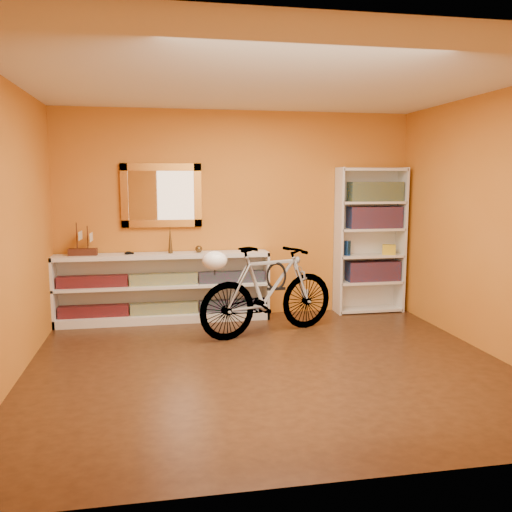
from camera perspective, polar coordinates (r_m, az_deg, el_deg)
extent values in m
cube|color=#311A0D|center=(5.17, 1.44, -11.63)|extent=(4.50, 4.00, 0.01)
cube|color=silver|center=(4.95, 1.55, 18.16)|extent=(4.50, 4.00, 0.01)
cube|color=#BD681C|center=(6.86, -1.98, 4.41)|extent=(4.50, 0.01, 2.60)
cube|color=#BD681C|center=(4.94, -25.04, 2.23)|extent=(0.01, 4.00, 2.60)
cube|color=#BD681C|center=(5.79, 23.92, 3.04)|extent=(0.01, 4.00, 2.60)
cube|color=#96571B|center=(6.73, -10.02, 6.35)|extent=(0.98, 0.06, 0.78)
cube|color=silver|center=(7.17, 5.23, -3.94)|extent=(0.09, 0.02, 0.09)
cube|color=black|center=(6.74, -9.71, -5.49)|extent=(2.50, 0.13, 0.14)
cube|color=navy|center=(6.67, -9.79, -2.44)|extent=(2.50, 0.13, 0.14)
imported|color=black|center=(6.65, -13.32, 0.19)|extent=(0.00, 0.00, 0.00)
cone|color=#4F381B|center=(6.62, -9.10, 1.73)|extent=(0.06, 0.06, 0.34)
sphere|color=#4F381B|center=(6.65, -6.11, 0.74)|extent=(0.09, 0.09, 0.09)
cube|color=maroon|center=(7.27, 12.30, -1.56)|extent=(0.70, 0.22, 0.26)
cube|color=maroon|center=(7.19, 12.47, 4.03)|extent=(0.70, 0.22, 0.28)
cube|color=navy|center=(7.17, 12.55, 6.70)|extent=(0.70, 0.22, 0.25)
cylinder|color=navy|center=(7.07, 9.69, 0.84)|extent=(0.09, 0.09, 0.19)
cube|color=maroon|center=(7.11, 10.58, 6.43)|extent=(0.15, 0.15, 0.17)
cube|color=gold|center=(7.27, 13.95, 0.66)|extent=(0.19, 0.16, 0.13)
imported|color=silver|center=(6.05, 1.34, -3.65)|extent=(0.98, 1.78, 1.02)
ellipsoid|color=white|center=(5.68, -4.41, -0.48)|extent=(0.27, 0.26, 0.20)
torus|color=black|center=(6.07, 2.18, -2.14)|extent=(0.24, 0.03, 0.24)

